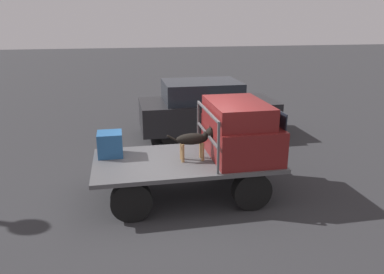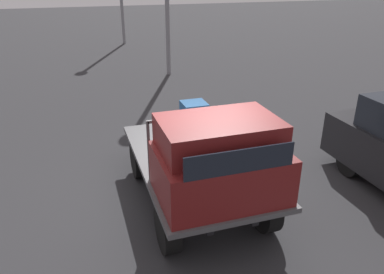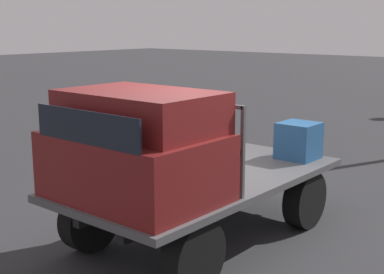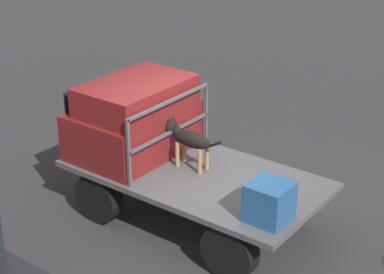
% 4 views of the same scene
% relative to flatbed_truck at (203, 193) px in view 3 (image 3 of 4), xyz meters
% --- Properties ---
extents(ground_plane, '(80.00, 80.00, 0.00)m').
position_rel_flatbed_truck_xyz_m(ground_plane, '(0.00, 0.00, -0.58)').
color(ground_plane, '#2D2D30').
extents(flatbed_truck, '(3.63, 1.88, 0.80)m').
position_rel_flatbed_truck_xyz_m(flatbed_truck, '(0.00, 0.00, 0.00)').
color(flatbed_truck, black).
rests_on(flatbed_truck, ground).
extents(truck_cab, '(1.26, 1.76, 1.12)m').
position_rel_flatbed_truck_xyz_m(truck_cab, '(1.11, 0.00, 0.75)').
color(truck_cab, maroon).
rests_on(truck_cab, flatbed_truck).
extents(truck_headboard, '(0.04, 1.76, 0.97)m').
position_rel_flatbed_truck_xyz_m(truck_headboard, '(0.43, 0.00, 0.86)').
color(truck_headboard, '#4C4C4F').
rests_on(truck_headboard, flatbed_truck).
extents(dog, '(1.03, 0.23, 0.68)m').
position_rel_flatbed_truck_xyz_m(dog, '(0.21, -0.08, 0.66)').
color(dog, '#9E7547').
rests_on(dog, flatbed_truck).
extents(cargo_crate, '(0.49, 0.49, 0.49)m').
position_rel_flatbed_truck_xyz_m(cargo_crate, '(-1.47, 0.47, 0.47)').
color(cargo_crate, '#235184').
rests_on(cargo_crate, flatbed_truck).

